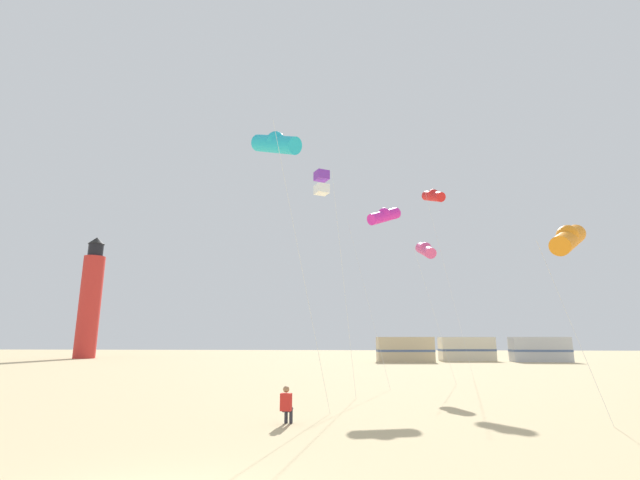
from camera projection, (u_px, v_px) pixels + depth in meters
name	position (u px, v px, depth m)	size (l,w,h in m)	color
kite_flyer_standing	(287.00, 404.00, 13.92)	(0.36, 0.53, 1.16)	red
kite_tube_scarlet	(433.00, 196.00, 32.32)	(2.66, 3.04, 13.44)	silver
kite_tube_rainbow	(426.00, 250.00, 28.68)	(2.16, 2.56, 8.90)	silver
kite_tube_orange	(568.00, 239.00, 15.89)	(2.22, 2.38, 6.80)	silver
kite_box_violet	(322.00, 183.00, 21.47)	(1.90, 2.07, 10.53)	silver
kite_tube_cyan	(276.00, 143.00, 17.94)	(3.34, 3.18, 11.00)	silver
kite_tube_magenta	(384.00, 216.00, 27.57)	(3.49, 3.42, 10.75)	silver
lighthouse_distant	(90.00, 300.00, 61.89)	(2.80, 2.80, 16.80)	red
rv_van_tan	(405.00, 350.00, 51.32)	(6.58, 2.76, 2.80)	#C6B28C
rv_van_cream	(467.00, 349.00, 54.01)	(6.59, 2.80, 2.80)	beige
rv_van_silver	(540.00, 349.00, 51.48)	(6.47, 2.42, 2.80)	#B7BABF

